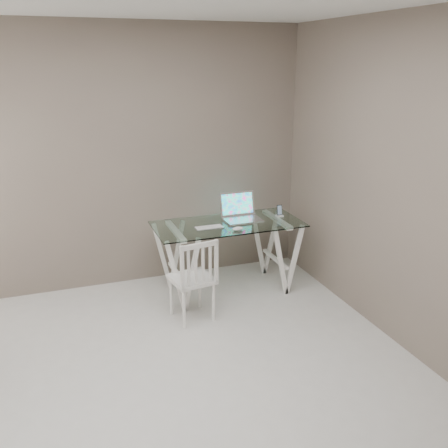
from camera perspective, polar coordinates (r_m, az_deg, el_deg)
The scene contains 7 objects.
room at distance 3.01m, azimuth -7.48°, elevation 6.41°, with size 4.50×4.52×2.71m.
desk at distance 5.19m, azimuth 0.43°, elevation -3.74°, with size 1.50×0.70×0.75m.
chair at distance 4.58m, azimuth -3.36°, elevation -6.02°, with size 0.42×0.42×0.81m.
laptop at distance 5.20m, azimuth 1.88°, elevation 1.27°, with size 0.38×0.33×0.26m.
keyboard at distance 4.93m, azimuth -1.73°, elevation -0.39°, with size 0.29×0.12×0.01m, color silver.
mouse at distance 4.85m, azimuth 1.59°, elevation -0.53°, with size 0.11×0.07×0.04m, color white.
phone_dock at distance 5.31m, azimuth 6.37°, elevation 1.23°, with size 0.07×0.07×0.12m.
Camera 1 is at (-0.69, -2.86, 2.33)m, focal length 40.00 mm.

